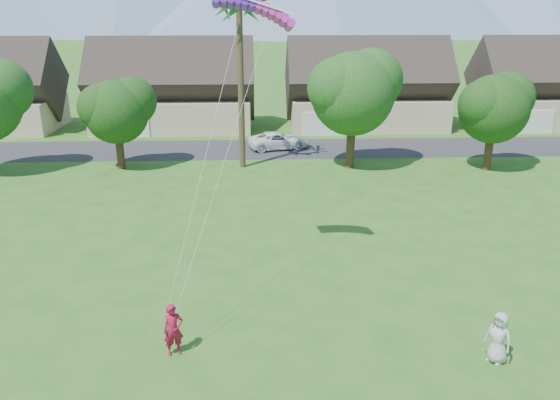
{
  "coord_description": "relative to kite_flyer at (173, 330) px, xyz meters",
  "views": [
    {
      "loc": [
        -0.91,
        -11.07,
        11.19
      ],
      "look_at": [
        0.0,
        10.0,
        3.8
      ],
      "focal_mm": 35.0,
      "sensor_mm": 36.0,
      "label": 1
    }
  ],
  "objects": [
    {
      "name": "street",
      "position": [
        3.83,
        28.98,
        -0.93
      ],
      "size": [
        90.0,
        7.0,
        0.01
      ],
      "primitive_type": "cube",
      "color": "#2D2D30",
      "rests_on": "ground"
    },
    {
      "name": "kite_flyer",
      "position": [
        0.0,
        0.0,
        0.0
      ],
      "size": [
        0.8,
        0.67,
        1.88
      ],
      "primitive_type": "imported",
      "rotation": [
        0.0,
        0.0,
        0.37
      ],
      "color": "#A51231",
      "rests_on": "ground"
    },
    {
      "name": "watcher",
      "position": [
        10.83,
        -0.9,
        -0.02
      ],
      "size": [
        1.01,
        1.07,
        1.84
      ],
      "primitive_type": "imported",
      "rotation": [
        0.0,
        0.0,
        -0.91
      ],
      "color": "#BABAB6",
      "rests_on": "ground"
    },
    {
      "name": "parked_car",
      "position": [
        4.73,
        28.98,
        -0.24
      ],
      "size": [
        5.42,
        3.46,
        1.39
      ],
      "primitive_type": "imported",
      "rotation": [
        0.0,
        0.0,
        1.82
      ],
      "color": "white",
      "rests_on": "ground"
    },
    {
      "name": "houses_row",
      "position": [
        4.33,
        37.97,
        2.5
      ],
      "size": [
        72.75,
        8.19,
        8.86
      ],
      "color": "beige",
      "rests_on": "ground"
    },
    {
      "name": "tree_row",
      "position": [
        2.69,
        22.9,
        3.95
      ],
      "size": [
        62.27,
        6.67,
        8.45
      ],
      "color": "#47301C",
      "rests_on": "ground"
    },
    {
      "name": "fan_palm",
      "position": [
        1.83,
        23.48,
        10.86
      ],
      "size": [
        3.0,
        3.0,
        13.8
      ],
      "color": "#4C3D26",
      "rests_on": "ground"
    },
    {
      "name": "parafoil_kite",
      "position": [
        2.93,
        6.2,
        10.35
      ],
      "size": [
        3.21,
        1.01,
        0.5
      ],
      "rotation": [
        0.0,
        0.0,
        0.01
      ],
      "color": "#5F1AC8",
      "rests_on": "ground"
    }
  ]
}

